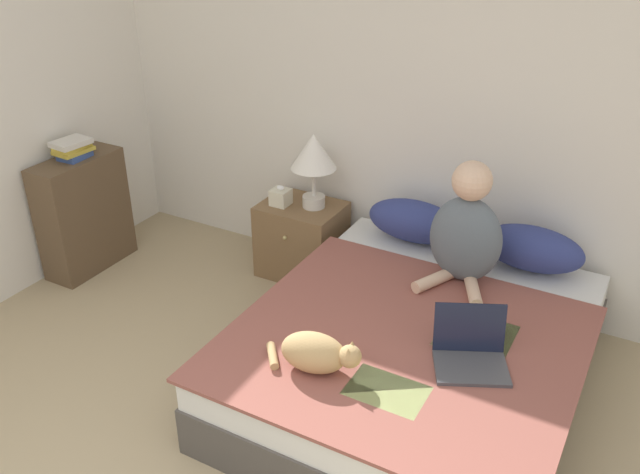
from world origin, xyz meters
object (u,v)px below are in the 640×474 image
book_stack_top (73,149)px  laptop_open (470,353)px  pillow_near (414,221)px  person_sitting (466,232)px  tissue_box (281,197)px  bed (415,356)px  nightstand (302,239)px  bookshelf (84,214)px  pillow_far (532,248)px  cat_tabby (317,353)px  table_lamp (314,155)px

book_stack_top → laptop_open: bearing=-6.8°
pillow_near → person_sitting: person_sitting is taller
person_sitting → tissue_box: (-1.35, 0.22, -0.17)m
bed → nightstand: (-1.16, 0.78, 0.04)m
nightstand → bookshelf: (-1.38, -0.65, 0.15)m
pillow_far → cat_tabby: size_ratio=1.18×
table_lamp → pillow_near: bearing=1.6°
nightstand → bookshelf: bearing=-154.9°
pillow_near → person_sitting: size_ratio=0.83×
bookshelf → laptop_open: bearing=-6.7°
tissue_box → book_stack_top: book_stack_top is taller
cat_tabby → bookshelf: bearing=153.2°
laptop_open → table_lamp: (-1.42, 1.01, 0.39)m
laptop_open → bookshelf: bookshelf is taller
cat_tabby → nightstand: 1.67m
laptop_open → tissue_box: size_ratio=3.11×
bed → laptop_open: laptop_open is taller
person_sitting → bed: bearing=-96.5°
nightstand → person_sitting: bearing=-12.8°
cat_tabby → book_stack_top: size_ratio=2.00×
bed → pillow_far: (0.37, 0.83, 0.36)m
nightstand → tissue_box: size_ratio=3.89×
pillow_near → bookshelf: 2.29m
cat_tabby → bookshelf: size_ratio=0.62×
laptop_open → tissue_box: laptop_open is taller
cat_tabby → tissue_box: 1.67m
pillow_near → tissue_box: bearing=-173.7°
nightstand → pillow_far: bearing=1.6°
tissue_box → laptop_open: bearing=-29.7°
laptop_open → bookshelf: size_ratio=0.53×
person_sitting → table_lamp: 1.18m
pillow_near → person_sitting: bearing=-36.8°
person_sitting → bookshelf: (-2.61, -0.37, -0.35)m
bed → nightstand: nightstand is taller
bed → bookshelf: 2.56m
pillow_far → table_lamp: table_lamp is taller
person_sitting → tissue_box: bearing=170.8°
pillow_far → laptop_open: (-0.03, -1.03, -0.07)m
bed → person_sitting: bearing=83.5°
table_lamp → tissue_box: 0.38m
pillow_far → nightstand: pillow_far is taller
bed → tissue_box: tissue_box is taller
pillow_far → laptop_open: size_ratio=1.37×
laptop_open → tissue_box: bearing=124.7°
laptop_open → bookshelf: 2.91m
bed → book_stack_top: book_stack_top is taller
pillow_near → table_lamp: size_ratio=1.17×
tissue_box → bookshelf: 1.40m
person_sitting → table_lamp: bearing=165.2°
table_lamp → person_sitting: bearing=-14.8°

